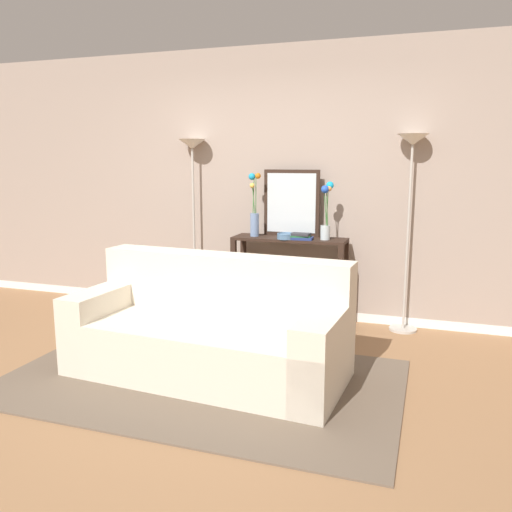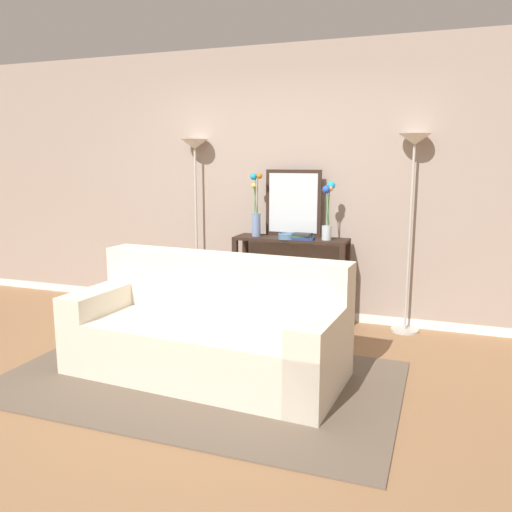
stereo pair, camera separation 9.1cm
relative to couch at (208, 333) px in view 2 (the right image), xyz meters
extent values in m
cube|color=#936B47|center=(-0.05, -0.27, -0.32)|extent=(16.00, 16.00, 0.02)
cube|color=white|center=(-0.05, 1.73, -0.27)|extent=(12.00, 0.15, 0.09)
cube|color=gray|center=(-0.05, 1.73, 1.09)|extent=(12.00, 0.14, 2.63)
cube|color=brown|center=(0.00, -0.16, -0.31)|extent=(2.88, 1.74, 0.01)
cube|color=beige|center=(0.00, -0.06, -0.10)|extent=(2.10, 1.01, 0.42)
cube|color=beige|center=(0.02, 0.25, 0.34)|extent=(2.06, 0.39, 0.46)
cube|color=beige|center=(-0.91, 0.00, -0.01)|extent=(0.30, 0.89, 0.60)
cube|color=beige|center=(0.90, -0.12, -0.01)|extent=(0.30, 0.89, 0.60)
cube|color=black|center=(0.24, 1.42, 0.53)|extent=(1.11, 0.33, 0.03)
cube|color=black|center=(0.24, 1.42, -0.17)|extent=(1.02, 0.28, 0.01)
cube|color=black|center=(-0.30, 1.27, 0.10)|extent=(0.05, 0.05, 0.83)
cube|color=black|center=(0.77, 1.27, 0.10)|extent=(0.05, 0.05, 0.83)
cube|color=black|center=(-0.30, 1.56, 0.10)|extent=(0.05, 0.05, 0.83)
cube|color=black|center=(0.77, 1.56, 0.10)|extent=(0.05, 0.05, 0.83)
cylinder|color=#B7B2A8|center=(-0.84, 1.53, -0.30)|extent=(0.26, 0.26, 0.02)
cylinder|color=#B7B2A8|center=(-0.84, 1.53, 0.55)|extent=(0.02, 0.02, 1.69)
cone|color=silver|center=(-0.84, 1.53, 1.45)|extent=(0.28, 0.28, 0.10)
cylinder|color=#B7B2A8|center=(1.34, 1.53, -0.30)|extent=(0.26, 0.26, 0.02)
cylinder|color=#B7B2A8|center=(1.34, 1.53, 0.56)|extent=(0.02, 0.02, 1.71)
cone|color=silver|center=(1.34, 1.53, 1.47)|extent=(0.28, 0.28, 0.10)
cube|color=black|center=(0.21, 1.55, 0.87)|extent=(0.56, 0.02, 0.65)
cube|color=silver|center=(0.21, 1.54, 0.87)|extent=(0.49, 0.01, 0.58)
cylinder|color=#6B84AD|center=(-0.12, 1.40, 0.66)|extent=(0.09, 0.09, 0.23)
cylinder|color=#3D7538|center=(-0.13, 1.40, 0.95)|extent=(0.01, 0.02, 0.36)
sphere|color=#1892C6|center=(-0.15, 1.41, 1.13)|extent=(0.07, 0.07, 0.07)
cylinder|color=#3D7538|center=(-0.11, 1.40, 0.96)|extent=(0.02, 0.03, 0.36)
sphere|color=#BF6716|center=(-0.09, 1.41, 1.14)|extent=(0.06, 0.06, 0.06)
cylinder|color=#3D7538|center=(-0.13, 1.39, 0.91)|extent=(0.04, 0.02, 0.27)
sphere|color=#E8BC4A|center=(-0.13, 1.37, 1.04)|extent=(0.05, 0.05, 0.05)
cylinder|color=silver|center=(0.59, 1.39, 0.61)|extent=(0.09, 0.09, 0.14)
cylinder|color=#3D7538|center=(0.60, 1.39, 0.85)|extent=(0.02, 0.04, 0.35)
sphere|color=#CC8341|center=(0.62, 1.38, 1.03)|extent=(0.05, 0.05, 0.05)
cylinder|color=#3D7538|center=(0.60, 1.40, 0.87)|extent=(0.03, 0.05, 0.37)
sphere|color=#16A1DC|center=(0.62, 1.41, 1.06)|extent=(0.07, 0.07, 0.07)
cylinder|color=#3D7538|center=(0.59, 1.38, 0.85)|extent=(0.04, 0.01, 0.34)
sphere|color=blue|center=(0.58, 1.36, 1.02)|extent=(0.07, 0.07, 0.07)
cylinder|color=#4C7093|center=(0.22, 1.32, 0.57)|extent=(0.17, 0.17, 0.05)
torus|color=#4C7093|center=(0.22, 1.32, 0.60)|extent=(0.17, 0.17, 0.01)
cube|color=navy|center=(0.38, 1.33, 0.56)|extent=(0.20, 0.15, 0.03)
cube|color=#236033|center=(0.37, 1.33, 0.58)|extent=(0.20, 0.15, 0.01)
cube|color=#2D2D33|center=(0.37, 1.33, 0.60)|extent=(0.18, 0.13, 0.02)
cube|color=maroon|center=(-0.20, 1.42, -0.26)|extent=(0.04, 0.15, 0.10)
cube|color=#1E7075|center=(-0.15, 1.42, -0.26)|extent=(0.05, 0.15, 0.11)
cube|color=slate|center=(-0.10, 1.42, -0.25)|extent=(0.05, 0.18, 0.13)
cube|color=#BC3328|center=(-0.06, 1.42, -0.26)|extent=(0.03, 0.13, 0.11)
cube|color=gold|center=(-0.02, 1.42, -0.26)|extent=(0.03, 0.17, 0.11)
cube|color=#236033|center=(0.00, 1.42, -0.26)|extent=(0.02, 0.15, 0.10)
camera|label=1|loc=(1.54, -3.45, 1.29)|focal=36.63mm
camera|label=2|loc=(1.62, -3.42, 1.29)|focal=36.63mm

